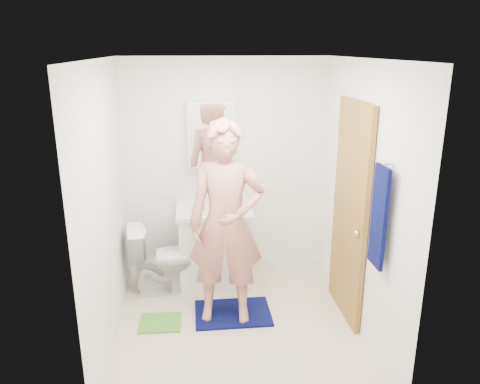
% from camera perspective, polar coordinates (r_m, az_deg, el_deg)
% --- Properties ---
extents(floor, '(2.20, 2.40, 0.02)m').
position_cam_1_polar(floor, '(4.54, -0.37, -16.10)').
color(floor, beige).
rests_on(floor, ground).
extents(ceiling, '(2.20, 2.40, 0.02)m').
position_cam_1_polar(ceiling, '(3.79, -0.45, 16.09)').
color(ceiling, white).
rests_on(ceiling, ground).
extents(wall_back, '(2.20, 0.02, 2.40)m').
position_cam_1_polar(wall_back, '(5.16, -1.82, 2.82)').
color(wall_back, white).
rests_on(wall_back, ground).
extents(wall_front, '(2.20, 0.02, 2.40)m').
position_cam_1_polar(wall_front, '(2.89, 2.15, -9.21)').
color(wall_front, white).
rests_on(wall_front, ground).
extents(wall_left, '(0.02, 2.40, 2.40)m').
position_cam_1_polar(wall_left, '(4.05, -16.24, -2.01)').
color(wall_left, white).
rests_on(wall_left, ground).
extents(wall_right, '(0.02, 2.40, 2.40)m').
position_cam_1_polar(wall_right, '(4.26, 14.62, -0.91)').
color(wall_right, white).
rests_on(wall_right, ground).
extents(vanity_cabinet, '(0.75, 0.55, 0.80)m').
position_cam_1_polar(vanity_cabinet, '(5.14, -3.15, -6.73)').
color(vanity_cabinet, white).
rests_on(vanity_cabinet, floor).
extents(countertop, '(0.79, 0.59, 0.05)m').
position_cam_1_polar(countertop, '(4.98, -3.23, -2.26)').
color(countertop, white).
rests_on(countertop, vanity_cabinet).
extents(sink_basin, '(0.40, 0.40, 0.03)m').
position_cam_1_polar(sink_basin, '(4.97, -3.23, -2.10)').
color(sink_basin, white).
rests_on(sink_basin, countertop).
extents(faucet, '(0.03, 0.03, 0.12)m').
position_cam_1_polar(faucet, '(5.12, -3.36, -0.69)').
color(faucet, silver).
rests_on(faucet, countertop).
extents(medicine_cabinet, '(0.50, 0.12, 0.70)m').
position_cam_1_polar(medicine_cabinet, '(4.99, -3.53, 7.01)').
color(medicine_cabinet, white).
rests_on(medicine_cabinet, wall_back).
extents(mirror_panel, '(0.46, 0.01, 0.66)m').
position_cam_1_polar(mirror_panel, '(4.93, -3.49, 6.89)').
color(mirror_panel, white).
rests_on(mirror_panel, wall_back).
extents(door, '(0.05, 0.80, 2.05)m').
position_cam_1_polar(door, '(4.43, 13.23, -2.48)').
color(door, '#A2732C').
rests_on(door, ground).
extents(door_knob, '(0.07, 0.07, 0.07)m').
position_cam_1_polar(door_knob, '(4.16, 14.08, -4.95)').
color(door_knob, gold).
rests_on(door_knob, door).
extents(towel, '(0.03, 0.24, 0.80)m').
position_cam_1_polar(towel, '(3.72, 16.58, -2.95)').
color(towel, '#060A3E').
rests_on(towel, wall_right).
extents(towel_hook, '(0.06, 0.02, 0.02)m').
position_cam_1_polar(towel_hook, '(3.61, 17.74, 3.35)').
color(towel_hook, silver).
rests_on(towel_hook, wall_right).
extents(toilet, '(0.76, 0.49, 0.74)m').
position_cam_1_polar(toilet, '(5.01, -9.17, -7.98)').
color(toilet, white).
rests_on(toilet, floor).
extents(bath_mat, '(0.73, 0.52, 0.02)m').
position_cam_1_polar(bath_mat, '(4.70, -0.88, -14.53)').
color(bath_mat, '#060A3E').
rests_on(bath_mat, floor).
extents(green_rug, '(0.40, 0.34, 0.02)m').
position_cam_1_polar(green_rug, '(4.62, -9.69, -15.42)').
color(green_rug, '#509832').
rests_on(green_rug, floor).
extents(soap_dispenser, '(0.10, 0.10, 0.21)m').
position_cam_1_polar(soap_dispenser, '(4.90, -4.94, -1.03)').
color(soap_dispenser, tan).
rests_on(soap_dispenser, countertop).
extents(toothbrush_cup, '(0.15, 0.15, 0.11)m').
position_cam_1_polar(toothbrush_cup, '(5.06, -0.41, -0.98)').
color(toothbrush_cup, '#7C4496').
rests_on(toothbrush_cup, countertop).
extents(man, '(0.74, 0.54, 1.88)m').
position_cam_1_polar(man, '(4.22, -1.69, -3.92)').
color(man, tan).
rests_on(man, bath_mat).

